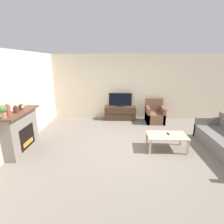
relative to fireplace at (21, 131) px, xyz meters
The scene contains 13 objects.
ground_plane 3.13m from the fireplace, ahead, with size 24.00×24.00×0.00m, color slate.
wall_back 4.44m from the fireplace, 45.49° to the left, with size 12.00×0.06×2.70m.
wall_left 0.83m from the fireplace, 128.15° to the left, with size 0.06×12.00×2.70m.
fireplace is the anchor object (origin of this frame).
mantel_vase_left 0.82m from the fireplace, 87.75° to the right, with size 0.12×0.12×0.31m.
mantel_vase_centre_left 0.65m from the fireplace, 81.06° to the right, with size 0.13×0.13×0.19m.
mantel_clock 0.65m from the fireplace, 82.97° to the left, with size 0.08×0.11×0.15m.
potted_plant 0.95m from the fireplace, 88.41° to the right, with size 0.18×0.18×0.31m.
tv_stand 3.93m from the fireplace, 46.22° to the left, with size 1.30×0.44×0.58m.
tv 3.93m from the fireplace, 46.20° to the left, with size 0.95×0.18×0.57m.
armchair 4.85m from the fireplace, 31.81° to the left, with size 0.70×0.76×0.95m.
coffee_table 3.99m from the fireplace, ahead, with size 1.08×0.64×0.44m.
remote 4.04m from the fireplace, ahead, with size 0.04×0.15×0.02m.
Camera 1 is at (-0.44, -4.54, 2.38)m, focal length 28.00 mm.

